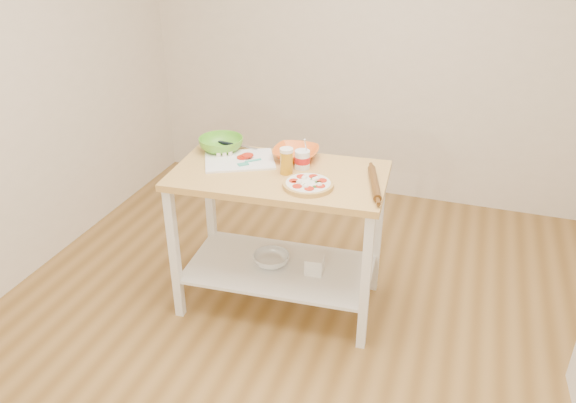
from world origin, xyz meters
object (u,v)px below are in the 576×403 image
at_px(beer_pint, 286,161).
at_px(spatula, 248,162).
at_px(shelf_bin, 315,265).
at_px(pizza, 308,184).
at_px(yogurt_tub, 302,159).
at_px(shelf_glass_bowl, 271,259).
at_px(rolling_pin, 374,183).
at_px(knife, 232,145).
at_px(green_bowl, 221,144).
at_px(orange_bowl, 296,153).
at_px(prep_island, 279,211).
at_px(cutting_board, 239,160).

bearing_deg(beer_pint, spatula, 170.46).
bearing_deg(shelf_bin, pizza, -94.06).
distance_m(yogurt_tub, shelf_glass_bowl, 0.68).
bearing_deg(shelf_glass_bowl, rolling_pin, -1.59).
xyz_separation_m(knife, green_bowl, (-0.04, -0.08, 0.02)).
bearing_deg(pizza, orange_bowl, 117.90).
height_order(beer_pint, rolling_pin, beer_pint).
relative_size(pizza, green_bowl, 1.01).
bearing_deg(green_bowl, prep_island, -22.69).
xyz_separation_m(cutting_board, spatula, (0.07, -0.03, 0.01)).
bearing_deg(orange_bowl, green_bowl, -176.07).
height_order(cutting_board, rolling_pin, rolling_pin).
distance_m(spatula, green_bowl, 0.28).
bearing_deg(pizza, shelf_glass_bowl, 154.02).
height_order(pizza, yogurt_tub, yogurt_tub).
xyz_separation_m(orange_bowl, green_bowl, (-0.47, -0.03, 0.01)).
height_order(knife, yogurt_tub, yogurt_tub).
bearing_deg(yogurt_tub, knife, 162.43).
bearing_deg(shelf_glass_bowl, orange_bowl, 67.31).
xyz_separation_m(cutting_board, shelf_glass_bowl, (0.22, -0.07, -0.61)).
bearing_deg(knife, shelf_glass_bowl, -28.34).
distance_m(prep_island, spatula, 0.34).
distance_m(prep_island, beer_pint, 0.33).
xyz_separation_m(pizza, green_bowl, (-0.65, 0.31, 0.03)).
height_order(prep_island, pizza, pizza).
relative_size(spatula, orange_bowl, 0.51).
distance_m(cutting_board, spatula, 0.08).
height_order(prep_island, yogurt_tub, yogurt_tub).
xyz_separation_m(rolling_pin, shelf_bin, (-0.32, 0.02, -0.61)).
relative_size(spatula, shelf_bin, 1.29).
bearing_deg(orange_bowl, shelf_bin, -47.11).
distance_m(prep_island, orange_bowl, 0.36).
bearing_deg(cutting_board, beer_pint, -39.76).
height_order(orange_bowl, yogurt_tub, yogurt_tub).
distance_m(knife, rolling_pin, 0.98).
relative_size(cutting_board, orange_bowl, 1.85).
bearing_deg(green_bowl, orange_bowl, 3.93).
relative_size(spatula, rolling_pin, 0.37).
relative_size(green_bowl, rolling_pin, 0.72).
relative_size(green_bowl, yogurt_tub, 1.43).
bearing_deg(beer_pint, shelf_bin, 3.74).
relative_size(yogurt_tub, shelf_glass_bowl, 0.84).
relative_size(prep_island, spatula, 9.10).
relative_size(prep_island, yogurt_tub, 6.59).
height_order(spatula, beer_pint, beer_pint).
distance_m(spatula, rolling_pin, 0.75).
xyz_separation_m(orange_bowl, shelf_glass_bowl, (-0.09, -0.21, -0.64)).
bearing_deg(knife, pizza, -24.01).
bearing_deg(orange_bowl, prep_island, -97.69).
height_order(cutting_board, shelf_bin, cutting_board).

